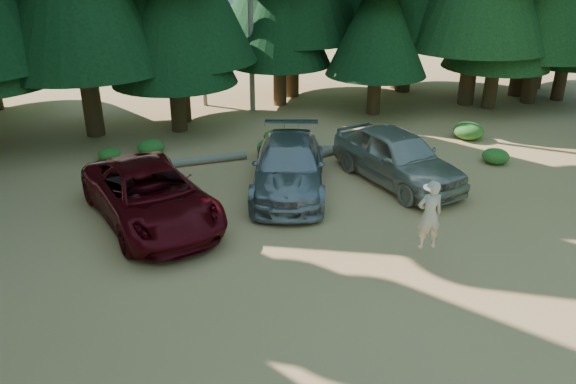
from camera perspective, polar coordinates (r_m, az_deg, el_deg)
The scene contains 16 objects.
ground at distance 13.37m, azimuth 6.33°, elevation -8.35°, with size 160.00×160.00×0.00m, color tan.
forest_belt_north at distance 26.78m, azimuth -5.51°, elevation 8.41°, with size 36.00×7.00×22.00m, color black, non-canonical shape.
red_pickup at distance 15.85m, azimuth -13.82°, elevation -0.31°, with size 2.61×5.67×1.57m, color #58070E.
silver_minivan_center at distance 17.41m, azimuth 0.10°, elevation 2.63°, with size 2.20×5.40×1.57m, color gray.
silver_minivan_right at distance 18.35m, azimuth 11.02°, elevation 3.59°, with size 2.06×5.11×1.74m, color #ACA599.
frisbee_player at distance 13.51m, azimuth 14.19°, elevation -2.20°, with size 0.65×0.45×1.71m.
log_left at distance 19.94m, azimuth -9.53°, elevation 3.11°, with size 0.27×0.27×3.77m, color gray.
log_mid at distance 20.95m, azimuth 5.03°, elevation 4.35°, with size 0.25×0.25×3.01m, color gray.
log_right at distance 20.75m, azimuth 4.55°, elevation 4.24°, with size 0.29×0.29×4.54m, color gray.
shrub_far_left at distance 21.09m, azimuth -17.69°, elevation 3.70°, with size 0.80×0.80×0.44m, color #215C1B.
shrub_left at distance 21.28m, azimuth -13.78°, elevation 4.48°, with size 0.99×0.99×0.54m, color #215C1B.
shrub_center_left at distance 20.34m, azimuth -1.40°, elevation 4.52°, with size 1.28×1.28×0.70m, color #215C1B.
shrub_center_right at distance 21.92m, azimuth -1.34°, elevation 5.67°, with size 0.90×0.90×0.50m, color #215C1B.
shrub_right at distance 20.28m, azimuth -0.04°, elevation 4.23°, with size 1.00×1.00×0.55m, color #215C1B.
shrub_far_right at distance 23.44m, azimuth 17.86°, elevation 5.94°, with size 1.19×1.19×0.65m, color #215C1B.
shrub_edge_east at distance 21.10m, azimuth 20.35°, elevation 3.44°, with size 0.94×0.94×0.52m, color #215C1B.
Camera 1 is at (-4.40, -10.44, 7.11)m, focal length 35.00 mm.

